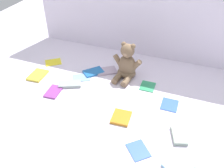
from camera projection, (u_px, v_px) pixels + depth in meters
The scene contains 16 objects.
ground_plane at pixel (117, 87), 1.52m from camera, with size 3.20×3.20×0.00m, color silver.
backdrop_drape at pixel (140, 7), 1.65m from camera, with size 1.57×0.03×0.72m, color white.
teddy_bear at pixel (127, 65), 1.56m from camera, with size 0.20×0.19×0.24m.
book_case_0 at pixel (81, 77), 1.60m from camera, with size 0.08×0.11×0.01m, color #80AADA.
book_case_1 at pixel (93, 72), 1.64m from camera, with size 0.09×0.13×0.01m, color #1F62A9.
book_case_2 at pixel (148, 86), 1.52m from camera, with size 0.09×0.10×0.01m, color #2D935E.
book_case_3 at pixel (138, 150), 1.13m from camera, with size 0.09×0.11×0.01m, color #3760B7.
book_case_4 at pixel (179, 135), 1.19m from camera, with size 0.07×0.12×0.02m, color #8FA090.
book_case_5 at pixel (121, 117), 1.30m from camera, with size 0.10×0.11×0.02m, color orange.
book_case_6 at pixel (70, 84), 1.53m from camera, with size 0.07×0.14×0.02m, color #90A09C.
book_case_7 at pixel (106, 71), 1.65m from camera, with size 0.09×0.14×0.01m, color #A694A9.
book_case_8 at pixel (178, 166), 1.06m from camera, with size 0.10×0.12×0.01m, color #83BDE0.
book_case_9 at pixel (53, 62), 1.75m from camera, with size 0.09×0.11×0.01m, color yellow.
book_case_10 at pixel (38, 75), 1.61m from camera, with size 0.09×0.13×0.01m, color yellow.
book_case_11 at pixel (54, 92), 1.48m from camera, with size 0.08×0.12×0.01m, color #903B94.
book_case_12 at pixel (170, 105), 1.38m from camera, with size 0.09×0.11×0.01m, color #2D58B7.
Camera 1 is at (0.39, -1.13, 0.93)m, focal length 38.68 mm.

